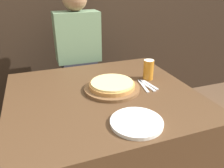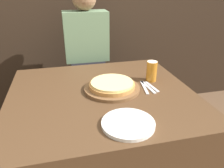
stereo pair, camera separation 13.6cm
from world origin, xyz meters
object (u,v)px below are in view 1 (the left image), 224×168
Objects in this scene: diner_person at (79,66)px; fork at (143,86)px; dinner_knife at (147,85)px; pizza_on_board at (112,86)px; dinner_plate at (137,122)px; beer_glass at (148,69)px; spoon at (150,85)px.

fork is at bearing -69.26° from diner_person.
pizza_on_board is at bearing 174.22° from dinner_knife.
dinner_plate is at bearing -92.10° from pizza_on_board.
beer_glass reaches higher than dinner_knife.
pizza_on_board reaches higher than dinner_plate.
dinner_plate is 0.42m from fork.
beer_glass is at bearing 56.11° from dinner_plate.
fork is 0.03m from dinner_knife.
diner_person is at bearing 110.74° from fork.
beer_glass is 0.14m from dinner_knife.
spoon is at bearing -65.88° from diner_person.
diner_person is at bearing 92.67° from dinner_plate.
pizza_on_board is at bearing -84.73° from diner_person.
dinner_knife is 0.03m from spoon.
dinner_knife is 1.17× the size of spoon.
beer_glass is at bearing -60.08° from diner_person.
diner_person reaches higher than fork.
pizza_on_board is 1.37× the size of dinner_plate.
dinner_knife is 0.14× the size of diner_person.
spoon is (0.03, -0.00, 0.00)m from dinner_knife.
dinner_knife is (0.23, -0.02, -0.02)m from pizza_on_board.
beer_glass is 0.72× the size of fork.
dinner_plate is 0.19× the size of diner_person.
spoon is at bearing -109.47° from beer_glass.
spoon is 0.80m from diner_person.
diner_person is (-0.05, 1.09, -0.09)m from dinner_plate.
beer_glass is (0.30, 0.08, 0.05)m from pizza_on_board.
fork is 0.78m from diner_person.
pizza_on_board is 0.31m from beer_glass.
pizza_on_board is 0.38m from dinner_plate.
dinner_plate is at bearing -124.62° from dinner_knife.
beer_glass is at bearing 14.43° from pizza_on_board.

